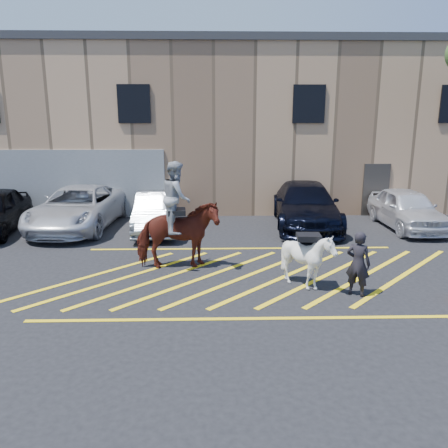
{
  "coord_description": "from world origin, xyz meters",
  "views": [
    {
      "loc": [
        -0.86,
        -11.1,
        4.05
      ],
      "look_at": [
        -0.58,
        0.2,
        1.3
      ],
      "focal_mm": 35.0,
      "sensor_mm": 36.0,
      "label": 1
    }
  ],
  "objects_px": {
    "handler": "(358,264)",
    "mounted_bay": "(177,226)",
    "car_silver_sedan": "(157,212)",
    "saddled_white": "(308,259)",
    "car_blue_suv": "(305,205)",
    "car_white_pickup": "(79,208)",
    "car_white_suv": "(407,209)"
  },
  "relations": [
    {
      "from": "handler",
      "to": "mounted_bay",
      "type": "height_order",
      "value": "mounted_bay"
    },
    {
      "from": "car_silver_sedan",
      "to": "mounted_bay",
      "type": "height_order",
      "value": "mounted_bay"
    },
    {
      "from": "handler",
      "to": "saddled_white",
      "type": "distance_m",
      "value": 1.18
    },
    {
      "from": "car_blue_suv",
      "to": "saddled_white",
      "type": "xyz_separation_m",
      "value": [
        -1.24,
        -6.29,
        -0.08
      ]
    },
    {
      "from": "car_blue_suv",
      "to": "saddled_white",
      "type": "distance_m",
      "value": 6.41
    },
    {
      "from": "saddled_white",
      "to": "car_blue_suv",
      "type": "bearing_deg",
      "value": 78.82
    },
    {
      "from": "car_white_pickup",
      "to": "car_silver_sedan",
      "type": "relative_size",
      "value": 1.31
    },
    {
      "from": "car_blue_suv",
      "to": "saddled_white",
      "type": "bearing_deg",
      "value": -96.48
    },
    {
      "from": "car_white_pickup",
      "to": "car_silver_sedan",
      "type": "bearing_deg",
      "value": -5.35
    },
    {
      "from": "car_white_suv",
      "to": "mounted_bay",
      "type": "distance_m",
      "value": 9.34
    },
    {
      "from": "car_white_suv",
      "to": "handler",
      "type": "relative_size",
      "value": 2.82
    },
    {
      "from": "car_silver_sedan",
      "to": "car_white_suv",
      "type": "xyz_separation_m",
      "value": [
        9.33,
        0.15,
        0.04
      ]
    },
    {
      "from": "car_white_suv",
      "to": "saddled_white",
      "type": "relative_size",
      "value": 3.01
    },
    {
      "from": "car_white_pickup",
      "to": "mounted_bay",
      "type": "relative_size",
      "value": 1.89
    },
    {
      "from": "handler",
      "to": "saddled_white",
      "type": "height_order",
      "value": "handler"
    },
    {
      "from": "mounted_bay",
      "to": "car_white_suv",
      "type": "bearing_deg",
      "value": 27.93
    },
    {
      "from": "saddled_white",
      "to": "mounted_bay",
      "type": "bearing_deg",
      "value": 155.07
    },
    {
      "from": "car_white_pickup",
      "to": "car_white_suv",
      "type": "distance_m",
      "value": 12.33
    },
    {
      "from": "car_white_suv",
      "to": "handler",
      "type": "bearing_deg",
      "value": -121.89
    },
    {
      "from": "mounted_bay",
      "to": "car_silver_sedan",
      "type": "bearing_deg",
      "value": 104.42
    },
    {
      "from": "car_white_pickup",
      "to": "handler",
      "type": "relative_size",
      "value": 3.62
    },
    {
      "from": "mounted_bay",
      "to": "saddled_white",
      "type": "xyz_separation_m",
      "value": [
        3.26,
        -1.51,
        -0.46
      ]
    },
    {
      "from": "car_white_pickup",
      "to": "mounted_bay",
      "type": "height_order",
      "value": "mounted_bay"
    },
    {
      "from": "car_silver_sedan",
      "to": "car_blue_suv",
      "type": "relative_size",
      "value": 0.76
    },
    {
      "from": "car_blue_suv",
      "to": "car_white_suv",
      "type": "height_order",
      "value": "car_blue_suv"
    },
    {
      "from": "mounted_bay",
      "to": "saddled_white",
      "type": "relative_size",
      "value": 2.05
    },
    {
      "from": "car_silver_sedan",
      "to": "saddled_white",
      "type": "xyz_separation_m",
      "value": [
        4.34,
        -5.73,
        0.03
      ]
    },
    {
      "from": "car_blue_suv",
      "to": "car_white_pickup",
      "type": "bearing_deg",
      "value": -174.64
    },
    {
      "from": "car_blue_suv",
      "to": "saddled_white",
      "type": "height_order",
      "value": "car_blue_suv"
    },
    {
      "from": "car_blue_suv",
      "to": "car_white_suv",
      "type": "bearing_deg",
      "value": -1.51
    },
    {
      "from": "car_white_suv",
      "to": "car_blue_suv",
      "type": "bearing_deg",
      "value": 173.49
    },
    {
      "from": "car_white_pickup",
      "to": "car_blue_suv",
      "type": "relative_size",
      "value": 1.0
    }
  ]
}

